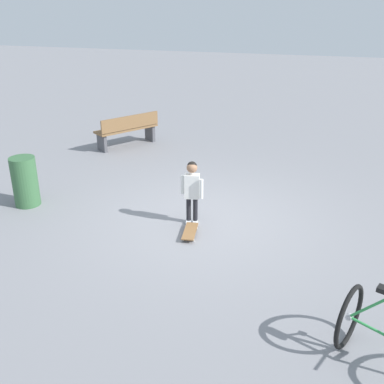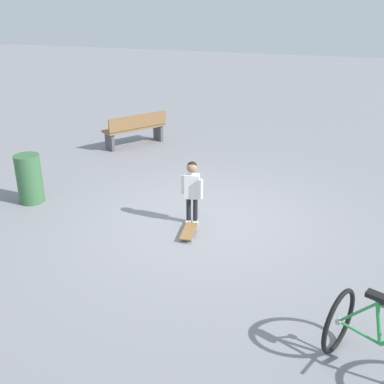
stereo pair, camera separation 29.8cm
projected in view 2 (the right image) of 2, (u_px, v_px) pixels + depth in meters
The scene contains 5 objects.
ground_plane at pixel (206, 219), 7.59m from camera, with size 50.00×50.00×0.00m, color gray.
child_person at pixel (192, 186), 7.23m from camera, with size 0.40×0.22×1.06m.
skateboard at pixel (189, 231), 7.08m from camera, with size 0.28×0.59×0.07m.
street_bench at pixel (136, 129), 11.27m from camera, with size 1.24×1.58×0.80m.
trash_bin at pixel (29, 179), 8.10m from camera, with size 0.44×0.44×0.88m, color #38663D.
Camera 2 is at (2.06, -6.49, 3.40)m, focal length 42.51 mm.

